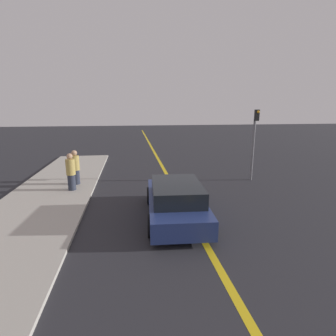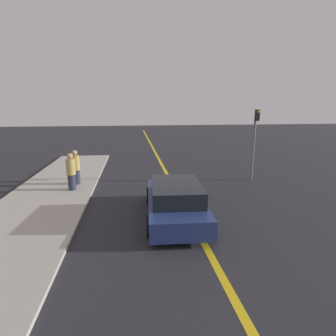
# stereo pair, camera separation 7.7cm
# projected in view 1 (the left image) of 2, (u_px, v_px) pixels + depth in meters

# --- Properties ---
(road_center_line) EXTENTS (0.20, 60.00, 0.01)m
(road_center_line) POSITION_uv_depth(u_px,v_px,m) (167.00, 175.00, 14.80)
(road_center_line) COLOR gold
(road_center_line) RESTS_ON ground_plane
(sidewalk_left) EXTENTS (3.56, 24.50, 0.11)m
(sidewalk_left) POSITION_uv_depth(u_px,v_px,m) (23.00, 225.00, 8.47)
(sidewalk_left) COLOR #ADA89E
(sidewalk_left) RESTS_ON ground_plane
(car_ahead_center) EXTENTS (2.16, 4.52, 1.30)m
(car_ahead_center) POSITION_uv_depth(u_px,v_px,m) (176.00, 201.00, 9.01)
(car_ahead_center) COLOR navy
(car_ahead_center) RESTS_ON ground_plane
(pedestrian_mid_group) EXTENTS (0.40, 0.40, 1.68)m
(pedestrian_mid_group) POSITION_uv_depth(u_px,v_px,m) (71.00, 172.00, 11.72)
(pedestrian_mid_group) COLOR #282D3D
(pedestrian_mid_group) RESTS_ON sidewalk_left
(pedestrian_far_standing) EXTENTS (0.41, 0.41, 1.67)m
(pedestrian_far_standing) POSITION_uv_depth(u_px,v_px,m) (75.00, 168.00, 12.62)
(pedestrian_far_standing) COLOR #282D3D
(pedestrian_far_standing) RESTS_ON sidewalk_left
(traffic_light) EXTENTS (0.18, 0.40, 3.66)m
(traffic_light) POSITION_uv_depth(u_px,v_px,m) (254.00, 137.00, 13.36)
(traffic_light) COLOR slate
(traffic_light) RESTS_ON ground_plane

